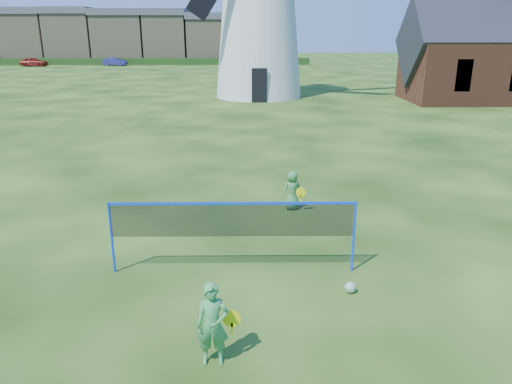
{
  "coord_description": "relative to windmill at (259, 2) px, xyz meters",
  "views": [
    {
      "loc": [
        0.08,
        -9.48,
        4.82
      ],
      "look_at": [
        0.2,
        0.5,
        1.5
      ],
      "focal_mm": 34.0,
      "sensor_mm": 36.0,
      "label": 1
    }
  ],
  "objects": [
    {
      "name": "ground",
      "position": [
        -0.73,
        -28.4,
        -6.83
      ],
      "size": [
        220.0,
        220.0,
        0.0
      ],
      "primitive_type": "plane",
      "color": "black",
      "rests_on": "ground"
    },
    {
      "name": "windmill",
      "position": [
        0.0,
        0.0,
        0.0
      ],
      "size": [
        14.16,
        6.49,
        19.62
      ],
      "color": "white",
      "rests_on": "ground"
    },
    {
      "name": "chapel",
      "position": [
        16.96,
        -2.52,
        -3.73
      ],
      "size": [
        13.04,
        6.32,
        11.02
      ],
      "color": "brown",
      "rests_on": "ground"
    },
    {
      "name": "badminton_net",
      "position": [
        -1.01,
        -28.69,
        -5.69
      ],
      "size": [
        5.05,
        0.05,
        1.55
      ],
      "color": "blue",
      "rests_on": "ground"
    },
    {
      "name": "player_girl",
      "position": [
        -1.21,
        -31.66,
        -6.16
      ],
      "size": [
        0.67,
        0.35,
        1.34
      ],
      "rotation": [
        0.0,
        0.0,
        0.01
      ],
      "color": "green",
      "rests_on": "ground"
    },
    {
      "name": "player_boy",
      "position": [
        0.54,
        -24.93,
        -6.28
      ],
      "size": [
        0.67,
        0.49,
        1.11
      ],
      "rotation": [
        0.0,
        0.0,
        3.43
      ],
      "color": "#428948",
      "rests_on": "ground"
    },
    {
      "name": "play_ball",
      "position": [
        1.28,
        -29.6,
        -6.72
      ],
      "size": [
        0.22,
        0.22,
        0.22
      ],
      "primitive_type": "sphere",
      "color": "green",
      "rests_on": "ground"
    },
    {
      "name": "terraced_houses",
      "position": [
        -24.57,
        43.6,
        -2.78
      ],
      "size": [
        57.07,
        8.4,
        8.34
      ],
      "color": "tan",
      "rests_on": "ground"
    },
    {
      "name": "hedge",
      "position": [
        -22.73,
        37.6,
        -6.33
      ],
      "size": [
        62.0,
        0.8,
        1.0
      ],
      "primitive_type": "cube",
      "color": "#193814",
      "rests_on": "ground"
    },
    {
      "name": "car_left",
      "position": [
        -31.68,
        34.23,
        -6.19
      ],
      "size": [
        3.82,
        1.61,
        1.29
      ],
      "primitive_type": "imported",
      "rotation": [
        0.0,
        0.0,
        1.55
      ],
      "color": "maroon",
      "rests_on": "ground"
    },
    {
      "name": "car_right",
      "position": [
        -20.54,
        35.9,
        -6.26
      ],
      "size": [
        3.6,
        1.73,
        1.14
      ],
      "primitive_type": "imported",
      "rotation": [
        0.0,
        0.0,
        1.41
      ],
      "color": "navy",
      "rests_on": "ground"
    }
  ]
}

